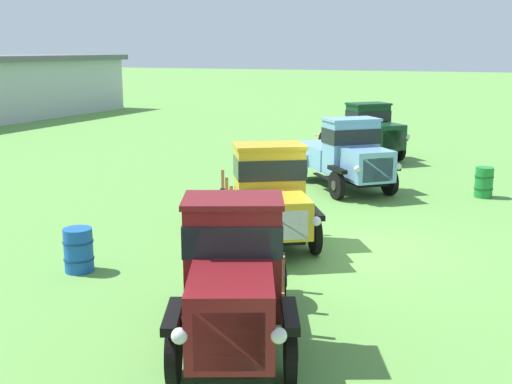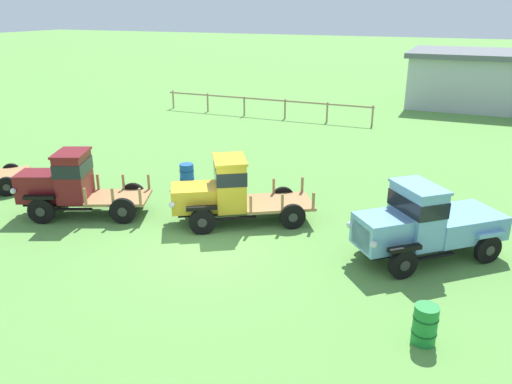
% 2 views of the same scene
% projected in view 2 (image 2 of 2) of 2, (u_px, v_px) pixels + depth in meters
% --- Properties ---
extents(ground_plane, '(240.00, 240.00, 0.00)m').
position_uv_depth(ground_plane, '(206.00, 249.00, 15.42)').
color(ground_plane, '#5B9342').
extents(paddock_fence, '(14.83, 0.58, 1.30)m').
position_uv_depth(paddock_fence, '(264.00, 103.00, 33.65)').
color(paddock_fence, '#997F60').
rests_on(paddock_fence, ground).
extents(vintage_truck_second_in_line, '(4.74, 3.13, 2.35)m').
position_uv_depth(vintage_truck_second_in_line, '(69.00, 183.00, 17.56)').
color(vintage_truck_second_in_line, black).
rests_on(vintage_truck_second_in_line, ground).
extents(vintage_truck_midrow_center, '(4.97, 3.88, 2.31)m').
position_uv_depth(vintage_truck_midrow_center, '(226.00, 191.00, 16.95)').
color(vintage_truck_midrow_center, black).
rests_on(vintage_truck_midrow_center, ground).
extents(vintage_truck_far_side, '(4.45, 4.19, 2.32)m').
position_uv_depth(vintage_truck_far_side, '(426.00, 223.00, 14.56)').
color(vintage_truck_far_side, black).
rests_on(vintage_truck_far_side, ground).
extents(oil_drum_beside_row, '(0.56, 0.56, 0.93)m').
position_uv_depth(oil_drum_beside_row, '(425.00, 325.00, 10.98)').
color(oil_drum_beside_row, '#1E7F33').
rests_on(oil_drum_beside_row, ground).
extents(oil_drum_near_fence, '(0.61, 0.61, 0.90)m').
position_uv_depth(oil_drum_near_fence, '(187.00, 174.00, 20.87)').
color(oil_drum_near_fence, '#1951B2').
rests_on(oil_drum_near_fence, ground).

